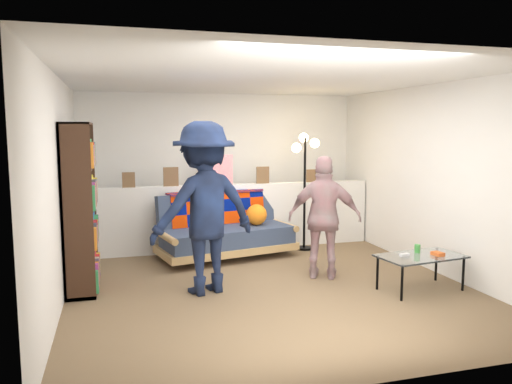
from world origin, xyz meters
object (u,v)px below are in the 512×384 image
floor_lamp (305,167)px  person_left (204,208)px  futon_sofa (226,230)px  person_right (325,218)px  coffee_table (421,258)px  bookshelf (80,212)px

floor_lamp → person_left: 2.46m
futon_sofa → person_right: (0.94, -1.35, 0.37)m
futon_sofa → coffee_table: (1.81, -2.09, -0.01)m
futon_sofa → bookshelf: bearing=-153.1°
floor_lamp → person_right: size_ratio=1.17×
person_left → person_right: bearing=168.4°
person_left → person_right: person_left is taller
futon_sofa → person_right: size_ratio=1.36×
futon_sofa → coffee_table: 2.77m
futon_sofa → bookshelf: (-1.91, -0.97, 0.50)m
bookshelf → person_left: 1.43m
futon_sofa → coffee_table: futon_sofa is taller
coffee_table → person_right: bearing=139.5°
coffee_table → person_right: 1.20m
futon_sofa → person_right: 1.68m
bookshelf → person_right: size_ratio=1.26×
person_right → futon_sofa: bearing=-29.5°
floor_lamp → coffee_table: bearing=-76.1°
bookshelf → futon_sofa: bearing=26.9°
bookshelf → person_right: (2.84, -0.38, -0.13)m
person_left → floor_lamp: bearing=-155.0°
futon_sofa → bookshelf: bookshelf is taller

